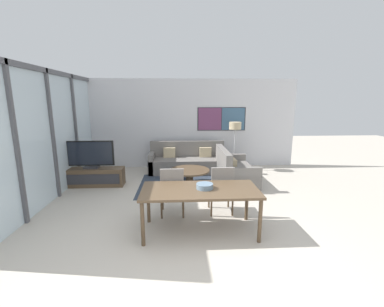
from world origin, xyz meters
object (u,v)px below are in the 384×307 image
sofa_side (233,172)px  dining_chair_centre (221,187)px  tv_console (92,177)px  fruit_bowl (205,186)px  coffee_table (190,173)px  floor_lamp (235,129)px  television (90,155)px  dining_chair_left (172,189)px  sofa_main (188,162)px  dining_table (200,193)px

sofa_side → dining_chair_centre: 2.01m
tv_console → fruit_bowl: fruit_bowl is taller
tv_console → coffee_table: size_ratio=1.54×
sofa_side → floor_lamp: floor_lamp is taller
dining_chair_centre → fruit_bowl: (-0.39, -0.66, 0.26)m
television → dining_chair_left: television is taller
dining_chair_left → fruit_bowl: size_ratio=3.45×
tv_console → dining_chair_left: 2.79m
coffee_table → floor_lamp: floor_lamp is taller
television → sofa_main: size_ratio=0.51×
dining_chair_left → floor_lamp: size_ratio=0.64×
fruit_bowl → floor_lamp: size_ratio=0.18×
television → floor_lamp: (3.94, 1.35, 0.47)m
sofa_side → fruit_bowl: size_ratio=5.98×
floor_lamp → tv_console: bearing=-161.1°
tv_console → sofa_side: bearing=1.6°
television → fruit_bowl: television is taller
dining_chair_left → fruit_bowl: dining_chair_left is taller
tv_console → dining_chair_left: (2.08, -1.84, 0.30)m
coffee_table → dining_chair_left: size_ratio=1.08×
dining_chair_centre → tv_console: bearing=149.2°
coffee_table → fruit_bowl: 2.43m
television → dining_chair_centre: (3.01, -1.79, -0.28)m
dining_chair_left → dining_table: bearing=-53.3°
dining_chair_centre → sofa_side: bearing=71.5°
dining_chair_centre → floor_lamp: (0.93, 3.14, 0.75)m
sofa_main → dining_table: size_ratio=1.22×
floor_lamp → coffee_table: bearing=-135.8°
sofa_side → fruit_bowl: (-1.02, -2.55, 0.51)m
sofa_side → dining_table: bearing=156.8°
dining_chair_centre → coffee_table: bearing=107.1°
sofa_side → dining_chair_centre: size_ratio=1.73×
television → dining_chair_left: (2.08, -1.84, -0.28)m
dining_table → floor_lamp: (1.39, 3.81, 0.60)m
tv_console → dining_table: (2.54, -2.46, 0.44)m
sofa_main → dining_chair_centre: size_ratio=2.42×
television → fruit_bowl: size_ratio=4.22×
tv_console → television: bearing=90.0°
television → dining_chair_centre: bearing=-30.8°
sofa_main → floor_lamp: 1.77m
sofa_main → dining_chair_left: size_ratio=2.42×
dining_chair_centre → floor_lamp: bearing=73.5°
sofa_side → dining_table: sofa_side is taller
dining_chair_left → dining_chair_centre: size_ratio=1.00×
tv_console → television: 0.58m
television → floor_lamp: bearing=18.9°
sofa_side → fruit_bowl: bearing=158.2°
dining_table → dining_chair_centre: bearing=55.3°
dining_chair_centre → television: bearing=149.2°
dining_chair_centre → sofa_main: bearing=99.9°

